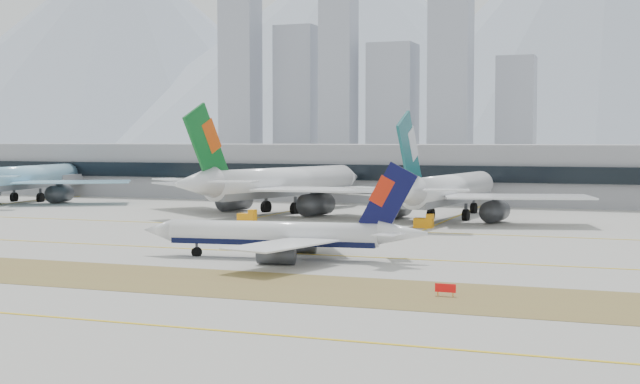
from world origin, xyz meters
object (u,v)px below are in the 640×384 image
at_px(widebody_korean, 25,179).
at_px(widebody_eva, 277,184).
at_px(taxiing_airliner, 283,235).
at_px(terminal, 436,172).
at_px(widebody_cathay, 447,191).

height_order(widebody_korean, widebody_eva, widebody_eva).
distance_m(taxiing_airliner, terminal, 125.62).
relative_size(taxiing_airliner, terminal, 0.14).
height_order(taxiing_airliner, widebody_eva, widebody_eva).
height_order(taxiing_airliner, widebody_cathay, widebody_cathay).
distance_m(widebody_korean, terminal, 109.28).
bearing_deg(terminal, widebody_cathay, -75.51).
bearing_deg(widebody_eva, widebody_cathay, -81.01).
relative_size(taxiing_airliner, widebody_korean, 0.65).
bearing_deg(widebody_korean, taxiing_airliner, -134.43).
xyz_separation_m(widebody_cathay, terminal, (-15.42, 59.67, 1.69)).
bearing_deg(taxiing_airliner, widebody_eva, -73.56).
height_order(widebody_korean, widebody_cathay, widebody_korean).
bearing_deg(widebody_korean, widebody_eva, -105.13).
distance_m(widebody_eva, widebody_cathay, 39.03).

